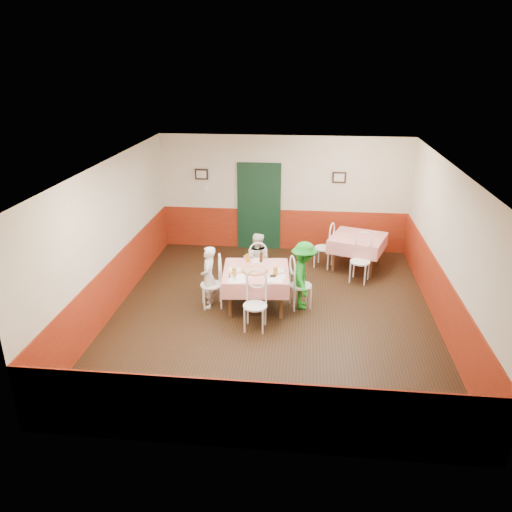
# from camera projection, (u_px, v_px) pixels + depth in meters

# --- Properties ---
(floor) EXTENTS (7.00, 7.00, 0.00)m
(floor) POSITION_uv_depth(u_px,v_px,m) (273.00, 314.00, 9.37)
(floor) COLOR black
(floor) RESTS_ON ground
(ceiling) EXTENTS (7.00, 7.00, 0.00)m
(ceiling) POSITION_uv_depth(u_px,v_px,m) (275.00, 166.00, 8.33)
(ceiling) COLOR white
(ceiling) RESTS_ON back_wall
(back_wall) EXTENTS (6.00, 0.10, 2.80)m
(back_wall) POSITION_uv_depth(u_px,v_px,m) (284.00, 194.00, 12.08)
(back_wall) COLOR beige
(back_wall) RESTS_ON ground
(front_wall) EXTENTS (6.00, 0.10, 2.80)m
(front_wall) POSITION_uv_depth(u_px,v_px,m) (251.00, 352.00, 5.62)
(front_wall) COLOR beige
(front_wall) RESTS_ON ground
(left_wall) EXTENTS (0.10, 7.00, 2.80)m
(left_wall) POSITION_uv_depth(u_px,v_px,m) (110.00, 238.00, 9.14)
(left_wall) COLOR beige
(left_wall) RESTS_ON ground
(right_wall) EXTENTS (0.10, 7.00, 2.80)m
(right_wall) POSITION_uv_depth(u_px,v_px,m) (448.00, 251.00, 8.56)
(right_wall) COLOR beige
(right_wall) RESTS_ON ground
(wainscot_back) EXTENTS (6.00, 0.03, 1.00)m
(wainscot_back) POSITION_uv_depth(u_px,v_px,m) (283.00, 229.00, 12.40)
(wainscot_back) COLOR maroon
(wainscot_back) RESTS_ON ground
(wainscot_front) EXTENTS (6.00, 0.03, 1.00)m
(wainscot_front) POSITION_uv_depth(u_px,v_px,m) (252.00, 416.00, 5.97)
(wainscot_front) COLOR maroon
(wainscot_front) RESTS_ON ground
(wainscot_left) EXTENTS (0.03, 7.00, 1.00)m
(wainscot_left) POSITION_uv_depth(u_px,v_px,m) (116.00, 283.00, 9.47)
(wainscot_left) COLOR maroon
(wainscot_left) RESTS_ON ground
(wainscot_right) EXTENTS (0.03, 7.00, 1.00)m
(wainscot_right) POSITION_uv_depth(u_px,v_px,m) (440.00, 297.00, 8.90)
(wainscot_right) COLOR maroon
(wainscot_right) RESTS_ON ground
(door) EXTENTS (0.96, 0.06, 2.10)m
(door) POSITION_uv_depth(u_px,v_px,m) (259.00, 208.00, 12.22)
(door) COLOR black
(door) RESTS_ON ground
(picture_left) EXTENTS (0.32, 0.03, 0.26)m
(picture_left) POSITION_uv_depth(u_px,v_px,m) (202.00, 174.00, 12.06)
(picture_left) COLOR black
(picture_left) RESTS_ON back_wall
(picture_right) EXTENTS (0.32, 0.03, 0.26)m
(picture_right) POSITION_uv_depth(u_px,v_px,m) (339.00, 177.00, 11.74)
(picture_right) COLOR black
(picture_right) RESTS_ON back_wall
(thermostat) EXTENTS (0.10, 0.03, 0.10)m
(thermostat) POSITION_uv_depth(u_px,v_px,m) (206.00, 188.00, 12.18)
(thermostat) COLOR white
(thermostat) RESTS_ON back_wall
(main_table) EXTENTS (1.32, 1.32, 0.77)m
(main_table) POSITION_uv_depth(u_px,v_px,m) (256.00, 289.00, 9.52)
(main_table) COLOR red
(main_table) RESTS_ON ground
(second_table) EXTENTS (1.42, 1.42, 0.77)m
(second_table) POSITION_uv_depth(u_px,v_px,m) (357.00, 252.00, 11.29)
(second_table) COLOR red
(second_table) RESTS_ON ground
(chair_left) EXTENTS (0.52, 0.52, 0.90)m
(chair_left) POSITION_uv_depth(u_px,v_px,m) (212.00, 285.00, 9.51)
(chair_left) COLOR white
(chair_left) RESTS_ON ground
(chair_right) EXTENTS (0.52, 0.52, 0.90)m
(chair_right) POSITION_uv_depth(u_px,v_px,m) (301.00, 286.00, 9.48)
(chair_right) COLOR white
(chair_right) RESTS_ON ground
(chair_far) EXTENTS (0.51, 0.51, 0.90)m
(chair_far) POSITION_uv_depth(u_px,v_px,m) (257.00, 268.00, 10.28)
(chair_far) COLOR white
(chair_far) RESTS_ON ground
(chair_near) EXTENTS (0.44, 0.44, 0.90)m
(chair_near) POSITION_uv_depth(u_px,v_px,m) (255.00, 306.00, 8.70)
(chair_near) COLOR white
(chair_near) RESTS_ON ground
(chair_second_a) EXTENTS (0.53, 0.53, 0.90)m
(chair_second_a) POSITION_uv_depth(u_px,v_px,m) (324.00, 248.00, 11.34)
(chair_second_a) COLOR white
(chair_second_a) RESTS_ON ground
(chair_second_b) EXTENTS (0.53, 0.53, 0.90)m
(chair_second_b) POSITION_uv_depth(u_px,v_px,m) (360.00, 262.00, 10.57)
(chair_second_b) COLOR white
(chair_second_b) RESTS_ON ground
(pizza) EXTENTS (0.50, 0.50, 0.03)m
(pizza) POSITION_uv_depth(u_px,v_px,m) (255.00, 270.00, 9.33)
(pizza) COLOR #B74723
(pizza) RESTS_ON main_table
(plate_left) EXTENTS (0.27, 0.27, 0.01)m
(plate_left) POSITION_uv_depth(u_px,v_px,m) (235.00, 270.00, 9.37)
(plate_left) COLOR white
(plate_left) RESTS_ON main_table
(plate_right) EXTENTS (0.27, 0.27, 0.01)m
(plate_right) POSITION_uv_depth(u_px,v_px,m) (278.00, 271.00, 9.34)
(plate_right) COLOR white
(plate_right) RESTS_ON main_table
(plate_far) EXTENTS (0.27, 0.27, 0.01)m
(plate_far) POSITION_uv_depth(u_px,v_px,m) (258.00, 261.00, 9.77)
(plate_far) COLOR white
(plate_far) RESTS_ON main_table
(glass_a) EXTENTS (0.09, 0.09, 0.15)m
(glass_a) POSITION_uv_depth(u_px,v_px,m) (234.00, 272.00, 9.12)
(glass_a) COLOR #BF7219
(glass_a) RESTS_ON main_table
(glass_b) EXTENTS (0.09, 0.09, 0.16)m
(glass_b) POSITION_uv_depth(u_px,v_px,m) (275.00, 271.00, 9.14)
(glass_b) COLOR #BF7219
(glass_b) RESTS_ON main_table
(glass_c) EXTENTS (0.09, 0.09, 0.15)m
(glass_c) POSITION_uv_depth(u_px,v_px,m) (248.00, 258.00, 9.75)
(glass_c) COLOR #BF7219
(glass_c) RESTS_ON main_table
(beer_bottle) EXTENTS (0.07, 0.07, 0.24)m
(beer_bottle) POSITION_uv_depth(u_px,v_px,m) (261.00, 257.00, 9.69)
(beer_bottle) COLOR #381C0A
(beer_bottle) RESTS_ON main_table
(shaker_a) EXTENTS (0.04, 0.04, 0.09)m
(shaker_a) POSITION_uv_depth(u_px,v_px,m) (233.00, 276.00, 9.00)
(shaker_a) COLOR silver
(shaker_a) RESTS_ON main_table
(shaker_b) EXTENTS (0.04, 0.04, 0.09)m
(shaker_b) POSITION_uv_depth(u_px,v_px,m) (235.00, 278.00, 8.93)
(shaker_b) COLOR silver
(shaker_b) RESTS_ON main_table
(shaker_c) EXTENTS (0.04, 0.04, 0.09)m
(shaker_c) POSITION_uv_depth(u_px,v_px,m) (230.00, 276.00, 9.04)
(shaker_c) COLOR #B23319
(shaker_c) RESTS_ON main_table
(menu_left) EXTENTS (0.38, 0.46, 0.00)m
(menu_left) POSITION_uv_depth(u_px,v_px,m) (237.00, 279.00, 9.03)
(menu_left) COLOR white
(menu_left) RESTS_ON main_table
(menu_right) EXTENTS (0.35, 0.43, 0.00)m
(menu_right) POSITION_uv_depth(u_px,v_px,m) (276.00, 278.00, 9.04)
(menu_right) COLOR white
(menu_right) RESTS_ON main_table
(wallet) EXTENTS (0.12, 0.10, 0.02)m
(wallet) POSITION_uv_depth(u_px,v_px,m) (273.00, 276.00, 9.11)
(wallet) COLOR black
(wallet) RESTS_ON main_table
(diner_left) EXTENTS (0.31, 0.46, 1.22)m
(diner_left) POSITION_uv_depth(u_px,v_px,m) (209.00, 277.00, 9.45)
(diner_left) COLOR gray
(diner_left) RESTS_ON ground
(diner_far) EXTENTS (0.59, 0.47, 1.18)m
(diner_far) POSITION_uv_depth(u_px,v_px,m) (257.00, 260.00, 10.28)
(diner_far) COLOR gray
(diner_far) RESTS_ON ground
(diner_right) EXTENTS (0.52, 0.87, 1.32)m
(diner_right) POSITION_uv_depth(u_px,v_px,m) (304.00, 275.00, 9.40)
(diner_right) COLOR gray
(diner_right) RESTS_ON ground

